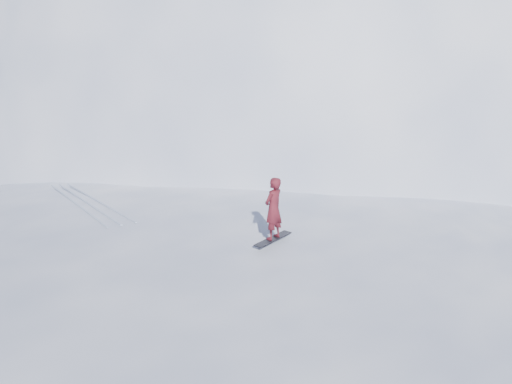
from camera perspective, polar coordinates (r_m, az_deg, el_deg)
ground at (r=13.61m, az=-9.57°, el=-15.76°), size 400.00×400.00×0.00m
near_ridge at (r=16.39m, az=-9.67°, el=-9.96°), size 36.00×28.00×4.80m
summit_peak at (r=45.52m, az=6.31°, el=6.99°), size 60.00×56.00×56.00m
peak_shoulder at (r=34.60m, az=-4.64°, el=4.15°), size 28.00×24.00×18.00m
wind_bumps at (r=15.27m, az=-14.24°, el=-12.30°), size 16.00×14.40×1.00m
snowboard at (r=12.64m, az=2.15°, el=-5.86°), size 1.41×0.80×0.02m
snowboarder at (r=12.33m, az=2.19°, el=-2.08°), size 0.74×0.63×1.73m
board_tracks at (r=16.92m, az=-20.43°, el=-1.12°), size 1.91×5.92×0.04m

